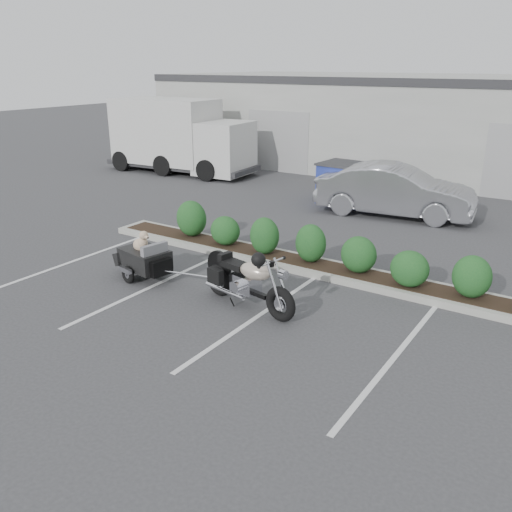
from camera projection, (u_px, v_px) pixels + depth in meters
The scene contains 8 objects.
ground at pixel (225, 292), 11.36m from camera, with size 90.00×90.00×0.00m, color #38383A.
planter_kerb at pixel (316, 267), 12.55m from camera, with size 12.00×1.00×0.15m, color #9E9E93.
building at pixel (452, 123), 24.04m from camera, with size 26.00×10.00×4.00m, color #9EA099.
motorcycle at pixel (247, 282), 10.49m from camera, with size 2.36×0.99×1.36m.
pet_trailer at pixel (144, 258), 11.98m from camera, with size 1.92×1.09×1.13m.
sedan at pixel (395, 191), 16.80m from camera, with size 1.68×4.81×1.58m, color #A6A6AD.
dumpster at pixel (351, 184), 18.22m from camera, with size 2.18×1.57×1.37m.
delivery_truck at pixel (180, 138), 23.29m from camera, with size 6.88×2.78×3.08m.
Camera 1 is at (6.29, -8.35, 4.56)m, focal length 38.00 mm.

